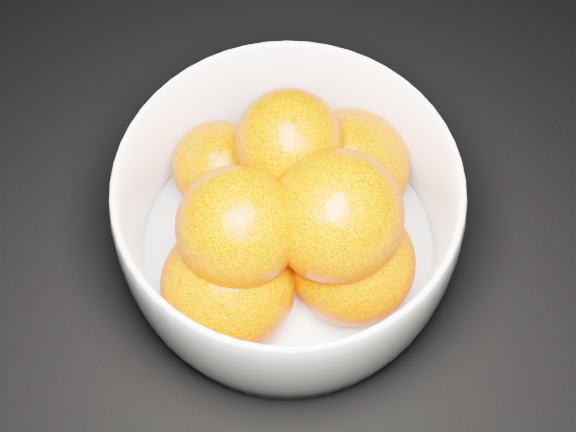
# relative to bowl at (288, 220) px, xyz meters

# --- Properties ---
(bowl) EXTENTS (0.25, 0.25, 0.12)m
(bowl) POSITION_rel_bowl_xyz_m (0.00, 0.00, 0.00)
(bowl) COLOR silver
(bowl) RESTS_ON ground
(orange_pile) EXTENTS (0.20, 0.21, 0.15)m
(orange_pile) POSITION_rel_bowl_xyz_m (0.01, -0.01, 0.02)
(orange_pile) COLOR #FF4909
(orange_pile) RESTS_ON bowl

